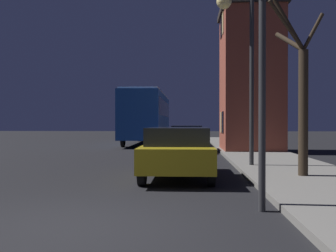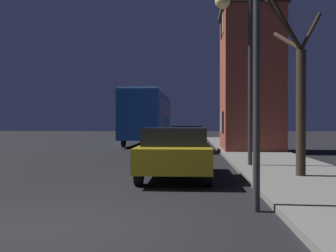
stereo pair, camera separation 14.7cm
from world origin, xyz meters
The scene contains 8 objects.
ground_plane centered at (0.00, 0.00, 0.00)m, with size 120.00×120.00×0.00m, color black.
brick_building centered at (4.80, 14.23, 3.82)m, with size 3.14×3.80×7.34m.
streetlamp centered at (3.18, 7.00, 4.31)m, with size 1.22×0.50×5.60m.
traffic_light centered at (2.82, 1.07, 3.30)m, with size 0.43×0.24×4.62m.
bare_tree centered at (4.53, 4.62, 2.33)m, with size 1.54×1.52×4.84m.
bus centered at (-1.31, 21.24, 2.13)m, with size 2.46×11.38×3.57m.
car_near_lane centered at (1.32, 4.82, 0.74)m, with size 1.82×4.07×1.38m.
car_mid_lane centered at (1.51, 14.18, 0.72)m, with size 1.73×3.82×1.36m.
Camera 1 is at (1.61, -5.35, 1.51)m, focal length 40.00 mm.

